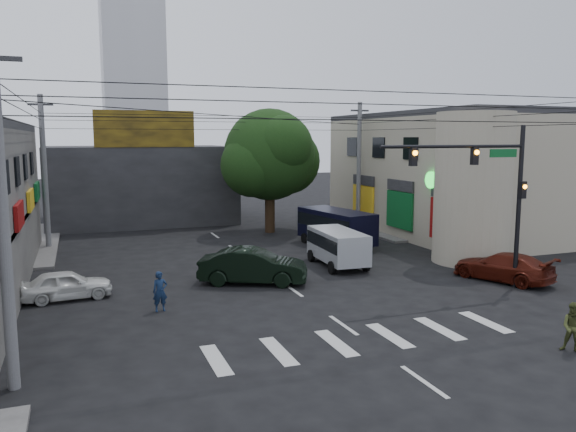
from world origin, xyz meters
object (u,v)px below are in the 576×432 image
silver_minivan (338,248)px  navy_van (336,228)px  street_tree (270,155)px  pedestrian_olive (574,328)px  utility_pole_far_right (359,167)px  traffic_gantry (489,181)px  utility_pole_near_left (3,218)px  traffic_officer (160,291)px  white_compact (66,285)px  dark_sedan (253,266)px  maroon_sedan (503,267)px  utility_pole_far_left (44,173)px

silver_minivan → navy_van: size_ratio=0.76×
street_tree → pedestrian_olive: 25.30m
navy_van → pedestrian_olive: 18.37m
utility_pole_far_right → navy_van: size_ratio=1.56×
traffic_gantry → navy_van: 12.25m
silver_minivan → utility_pole_near_left: bearing=127.9°
traffic_officer → utility_pole_near_left: bearing=-134.4°
white_compact → navy_van: navy_van is taller
dark_sedan → maroon_sedan: 11.68m
traffic_officer → street_tree: bearing=53.8°
utility_pole_far_left → white_compact: 12.70m
pedestrian_olive → silver_minivan: bearing=151.4°
utility_pole_near_left → dark_sedan: bearing=41.9°
dark_sedan → navy_van: 10.06m
maroon_sedan → navy_van: (-3.67, 10.43, 0.45)m
utility_pole_near_left → utility_pole_far_right: same height
street_tree → dark_sedan: street_tree is taller
utility_pole_near_left → maroon_sedan: size_ratio=1.84×
utility_pole_far_left → white_compact: bearing=-84.3°
utility_pole_far_left → street_tree: bearing=3.9°
traffic_gantry → utility_pole_near_left: bearing=-169.2°
traffic_officer → dark_sedan: bearing=26.5°
utility_pole_near_left → utility_pole_far_right: 29.35m
traffic_gantry → utility_pole_far_right: (2.68, 17.00, -0.23)m
traffic_gantry → maroon_sedan: traffic_gantry is taller
utility_pole_near_left → maroon_sedan: 21.19m
utility_pole_far_right → traffic_officer: utility_pole_far_right is taller
utility_pole_far_right → dark_sedan: (-11.79, -12.24, -3.79)m
street_tree → maroon_sedan: 18.49m
traffic_gantry → maroon_sedan: (1.98, 1.12, -4.16)m
maroon_sedan → navy_van: 11.06m
traffic_gantry → pedestrian_olive: traffic_gantry is taller
white_compact → street_tree: bearing=-50.9°
utility_pole_near_left → dark_sedan: utility_pole_near_left is taller
utility_pole_near_left → white_compact: (1.19, 8.50, -3.98)m
navy_van → street_tree: bearing=8.0°
traffic_gantry → silver_minivan: 8.60m
utility_pole_near_left → traffic_officer: size_ratio=5.88×
street_tree → utility_pole_near_left: size_ratio=0.95×
traffic_gantry → dark_sedan: 11.04m
utility_pole_far_right → street_tree: bearing=171.3°
utility_pole_far_left → utility_pole_near_left: bearing=-90.0°
silver_minivan → traffic_gantry: bearing=-146.0°
utility_pole_near_left → traffic_officer: 8.13m
utility_pole_near_left → utility_pole_far_right: bearing=44.3°
street_tree → traffic_gantry: street_tree is taller
utility_pole_near_left → navy_van: (16.63, 15.04, -3.48)m
utility_pole_near_left → silver_minivan: size_ratio=2.06×
traffic_gantry → pedestrian_olive: size_ratio=4.51×
street_tree → silver_minivan: street_tree is taller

